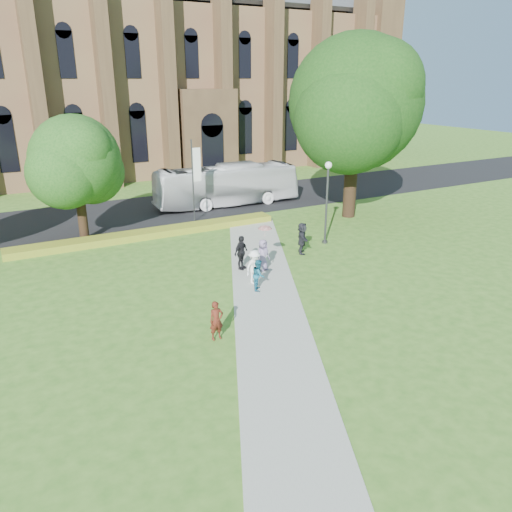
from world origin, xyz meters
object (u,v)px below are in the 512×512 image
streetlamp (327,193)px  tour_coach (227,185)px  pedestrian_0 (216,321)px  large_tree (356,103)px

streetlamp → tour_coach: size_ratio=0.43×
tour_coach → pedestrian_0: 22.79m
tour_coach → streetlamp: bearing=-171.8°
streetlamp → large_tree: 8.73m
tour_coach → large_tree: bearing=-136.3°
pedestrian_0 → streetlamp: bearing=35.1°
large_tree → pedestrian_0: 22.38m
streetlamp → tour_coach: bearing=95.5°
streetlamp → large_tree: large_tree is taller
streetlamp → pedestrian_0: bearing=-144.2°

